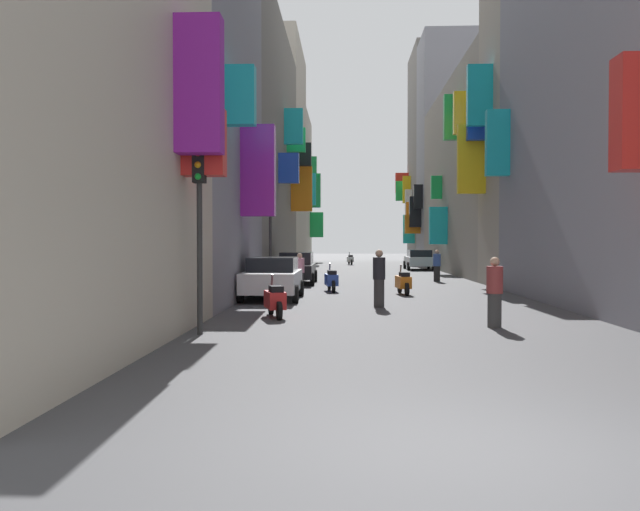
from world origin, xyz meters
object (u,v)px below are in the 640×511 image
Objects in this scene: scooter_red at (275,300)px; traffic_light_near_corner at (270,216)px; parked_car_black at (297,267)px; pedestrian_mid_street at (437,266)px; traffic_light_far_corner at (199,207)px; pedestrian_near_left at (379,278)px; scooter_orange at (403,282)px; parked_car_white at (273,277)px; scooter_white at (350,259)px; scooter_blue at (331,280)px; pedestrian_near_right at (300,272)px; parked_car_silver at (419,259)px; pedestrian_crossing at (495,292)px.

traffic_light_near_corner is (-1.29, 9.77, 2.61)m from scooter_red.
parked_car_black is at bearing 77.23° from traffic_light_near_corner.
pedestrian_mid_street is at bearing 14.29° from parked_car_black.
parked_car_black is 0.94× the size of traffic_light_near_corner.
traffic_light_far_corner is (-1.28, -3.14, 2.29)m from scooter_red.
pedestrian_mid_street is at bearing 66.92° from scooter_red.
scooter_red is 3.95m from pedestrian_near_left.
parked_car_white is at bearing -154.52° from scooter_orange.
parked_car_black is 7.16m from pedestrian_mid_street.
scooter_white is 35.37m from pedestrian_near_left.
pedestrian_near_right is (-1.28, -0.04, 0.30)m from scooter_blue.
parked_car_black is at bearing 107.33° from pedestrian_near_left.
pedestrian_crossing is (-1.79, -30.34, 0.07)m from parked_car_silver.
pedestrian_crossing is (5.35, -1.75, 0.36)m from scooter_red.
traffic_light_near_corner is at bearing 97.54° from scooter_red.
pedestrian_crossing is at bearing -85.62° from scooter_white.
traffic_light_near_corner is (-1.32, 0.99, 2.30)m from pedestrian_near_right.
scooter_red is 10.19m from traffic_light_near_corner.
pedestrian_crossing is (6.02, -6.92, 0.05)m from parked_car_white.
parked_car_black is at bearing 110.97° from pedestrian_crossing.
scooter_white and scooter_blue have the same top height.
scooter_red is 4.09m from traffic_light_far_corner.
pedestrian_mid_street reaches higher than scooter_red.
parked_car_white is at bearing -91.39° from parked_car_black.
scooter_white is 41.37m from traffic_light_far_corner.
pedestrian_mid_street is at bearing 67.07° from traffic_light_far_corner.
traffic_light_near_corner is (-0.63, 4.59, 2.30)m from parked_car_white.
scooter_blue is at bearing 153.39° from scooter_orange.
pedestrian_near_left reaches higher than parked_car_white.
parked_car_silver is 16.97m from parked_car_black.
pedestrian_near_right is at bearing -36.99° from traffic_light_near_corner.
parked_car_black is 4.67m from pedestrian_near_right.
pedestrian_mid_street is (2.40, 7.76, 0.33)m from scooter_orange.
traffic_light_near_corner is at bearing 90.06° from traffic_light_far_corner.
scooter_white is 28.59m from traffic_light_near_corner.
traffic_light_near_corner is 12.91m from traffic_light_far_corner.
scooter_white is 1.01× the size of scooter_blue.
pedestrian_near_left is at bearing -64.88° from pedestrian_near_right.
parked_car_black is 2.18× the size of scooter_white.
pedestrian_near_left reaches higher than pedestrian_crossing.
scooter_white is 1.06× the size of scooter_orange.
parked_car_silver is 2.38× the size of pedestrian_near_left.
pedestrian_mid_street is 9.74m from traffic_light_near_corner.
parked_car_silver reaches higher than scooter_blue.
pedestrian_mid_street reaches higher than parked_car_black.
parked_car_silver is 29.47m from scooter_red.
pedestrian_crossing is (4.05, -10.57, 0.36)m from scooter_blue.
pedestrian_near_left is at bearing -99.30° from parked_car_silver.
parked_car_black is 2.65× the size of pedestrian_mid_street.
traffic_light_far_corner is at bearing -112.93° from pedestrian_mid_street.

